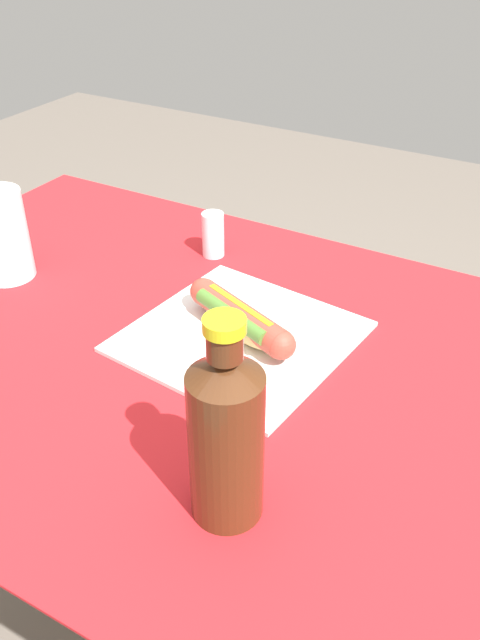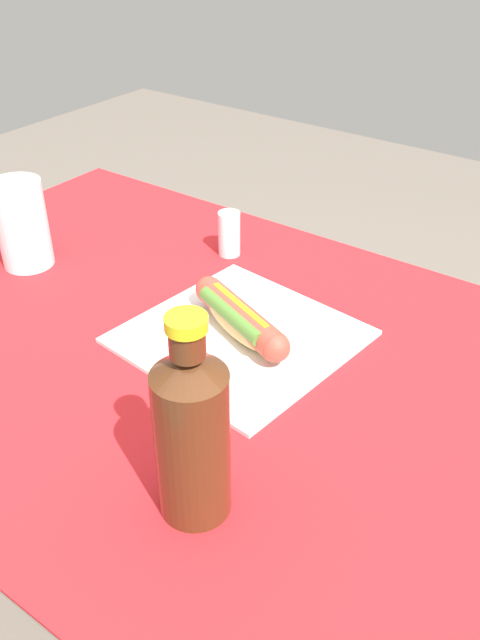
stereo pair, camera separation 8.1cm
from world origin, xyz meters
TOP-DOWN VIEW (x-y plane):
  - dining_table at (0.00, 0.00)m, footprint 1.24×0.76m
  - paper_wrapper at (0.01, -0.05)m, footprint 0.30×0.30m
  - hot_dog at (0.01, -0.05)m, footprint 0.19×0.10m
  - soda_bottle at (-0.12, 0.21)m, footprint 0.07×0.07m
  - drinking_cup at (0.41, -0.02)m, footprint 0.08×0.08m
  - salt_shaker at (0.17, -0.24)m, footprint 0.04×0.04m

SIDE VIEW (x-z plane):
  - dining_table at x=0.00m, z-range 0.24..1.01m
  - paper_wrapper at x=0.01m, z-range 0.77..0.78m
  - hot_dog at x=0.01m, z-range 0.78..0.83m
  - salt_shaker at x=0.17m, z-range 0.77..0.85m
  - drinking_cup at x=0.41m, z-range 0.77..0.91m
  - soda_bottle at x=-0.12m, z-range 0.76..0.99m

